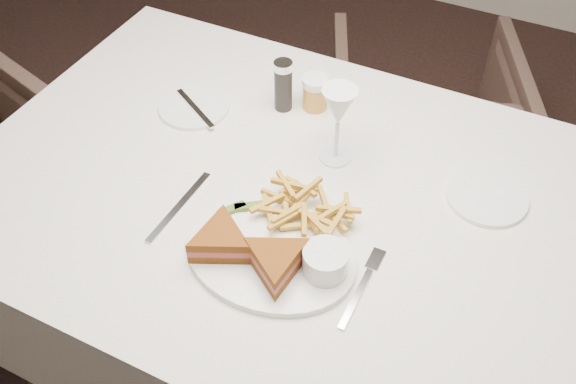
# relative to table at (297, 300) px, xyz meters

# --- Properties ---
(table) EXTENTS (1.37, 0.92, 0.75)m
(table) POSITION_rel_table_xyz_m (0.00, 0.00, 0.00)
(table) COLOR silver
(table) RESTS_ON ground
(chair_far) EXTENTS (0.76, 0.74, 0.61)m
(chair_far) POSITION_rel_table_xyz_m (0.05, 0.86, -0.07)
(chair_far) COLOR #433029
(chair_far) RESTS_ON ground
(table_setting) EXTENTS (0.83, 0.64, 0.18)m
(table_setting) POSITION_rel_table_xyz_m (0.01, -0.06, 0.41)
(table_setting) COLOR white
(table_setting) RESTS_ON table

